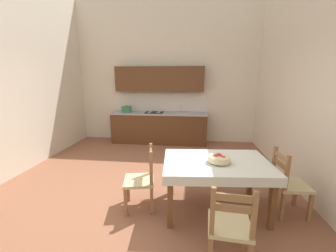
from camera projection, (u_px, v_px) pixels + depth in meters
ground_plane at (142, 198)px, 3.47m from camera, size 5.82×7.05×0.10m
wall_back at (166, 72)px, 6.18m from camera, size 5.82×0.12×4.10m
kitchen_cabinetry at (159, 114)px, 6.15m from camera, size 2.78×0.63×2.20m
dining_table at (216, 169)px, 2.94m from camera, size 1.53×1.10×0.75m
dining_chair_tv_side at (142, 180)px, 3.04m from camera, size 0.50×0.50×0.93m
dining_chair_window_side at (288, 184)px, 2.91m from camera, size 0.45×0.45×0.93m
dining_chair_camera_side at (230, 227)px, 2.08m from camera, size 0.45×0.45×0.93m
fruit_bowl at (219, 159)px, 2.85m from camera, size 0.30×0.30×0.12m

